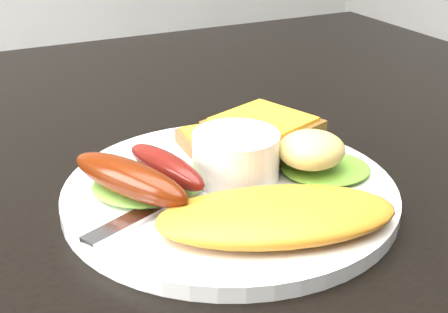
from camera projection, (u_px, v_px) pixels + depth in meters
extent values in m
cube|color=black|center=(64.00, 187.00, 0.54)|extent=(1.20, 0.80, 0.04)
cylinder|color=white|center=(230.00, 193.00, 0.47)|extent=(0.25, 0.25, 0.01)
ellipsoid|color=#45862C|center=(149.00, 183.00, 0.46)|extent=(0.10, 0.09, 0.01)
ellipsoid|color=#5CA224|center=(325.00, 168.00, 0.49)|extent=(0.09, 0.08, 0.01)
ellipsoid|color=orange|center=(277.00, 215.00, 0.41)|extent=(0.18, 0.12, 0.02)
ellipsoid|color=#5E100A|center=(129.00, 178.00, 0.44)|extent=(0.07, 0.11, 0.03)
ellipsoid|color=maroon|center=(166.00, 166.00, 0.45)|extent=(0.04, 0.09, 0.02)
cylinder|color=white|center=(236.00, 157.00, 0.47)|extent=(0.07, 0.07, 0.04)
cube|color=brown|center=(224.00, 143.00, 0.53)|extent=(0.07, 0.07, 0.01)
cube|color=brown|center=(263.00, 128.00, 0.52)|extent=(0.10, 0.10, 0.01)
ellipsoid|color=#F4F1A1|center=(311.00, 150.00, 0.47)|extent=(0.06, 0.06, 0.03)
cube|color=#ADAFB7|center=(182.00, 194.00, 0.45)|extent=(0.17, 0.08, 0.00)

